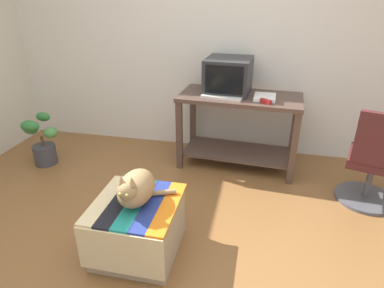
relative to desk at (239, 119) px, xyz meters
The scene contains 12 objects.
ground_plane 1.72m from the desk, 102.12° to the right, with size 14.00×14.00×0.00m, color brown.
back_wall 0.96m from the desk, 127.35° to the left, with size 8.00×0.10×2.60m, color silver.
desk is the anchor object (origin of this frame).
tv_monitor 0.46m from the desk, 146.08° to the left, with size 0.48×0.50×0.35m.
keyboard 0.34m from the desk, 144.23° to the right, with size 0.40×0.15×0.02m, color beige.
book 0.37m from the desk, 14.05° to the right, with size 0.21×0.25×0.03m, color white.
ottoman_with_blanket 1.62m from the desk, 110.95° to the right, with size 0.58×0.62×0.42m.
cat 1.59m from the desk, 110.53° to the right, with size 0.36×0.38×0.28m.
potted_plant 2.12m from the desk, 167.80° to the right, with size 0.35×0.34×0.55m.
office_chair 1.30m from the desk, 22.11° to the right, with size 0.52×0.53×0.89m.
stapler 0.43m from the desk, 39.48° to the right, with size 0.04×0.11×0.04m, color #A31E1E.
pen 0.39m from the desk, ahead, with size 0.01×0.01×0.14m, color #B7B7BC.
Camera 1 is at (0.55, -1.63, 1.75)m, focal length 30.82 mm.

